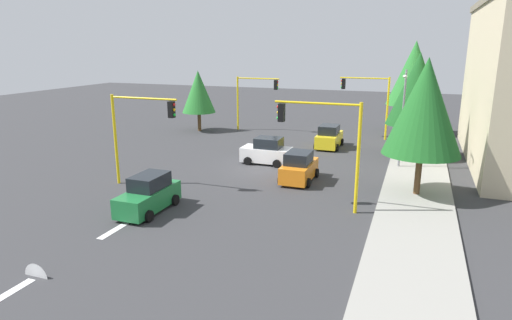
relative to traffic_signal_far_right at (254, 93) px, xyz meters
The scene contains 17 objects.
ground_plane 15.60m from the traffic_signal_far_right, 22.06° to the left, with size 120.00×120.00×0.00m, color #353538.
sidewalk_kerb 18.90m from the traffic_signal_far_right, 60.90° to the left, with size 80.00×4.00×0.15m, color gray.
lane_arrow_near 25.95m from the traffic_signal_far_right, ahead, with size 2.40×1.10×1.10m.
lane_arrow_mid 31.87m from the traffic_signal_far_right, ahead, with size 2.40×1.10×1.10m.
traffic_signal_far_right is the anchor object (origin of this frame).
traffic_signal_near_left 23.02m from the traffic_signal_far_right, 29.68° to the left, with size 0.36×4.59×5.86m.
traffic_signal_near_right 20.00m from the traffic_signal_far_right, ahead, with size 0.36×4.59×5.69m.
traffic_signal_far_left 11.39m from the traffic_signal_far_right, 90.00° to the left, with size 0.36×4.59×5.81m.
street_lamp_curbside 18.15m from the traffic_signal_far_right, 55.06° to the left, with size 2.15×0.28×7.00m.
tree_roadside_mid 16.84m from the traffic_signal_far_right, 69.05° to the left, with size 4.45×4.45×8.15m.
tree_opposite_side 5.69m from the traffic_signal_far_right, 69.42° to the right, with size 3.40×3.40×6.17m.
tree_roadside_near 22.79m from the traffic_signal_far_right, 45.31° to the left, with size 4.37×4.37×8.00m.
tree_roadside_far 15.83m from the traffic_signal_far_right, 104.77° to the left, with size 4.95×4.95×9.08m.
car_yellow 10.62m from the traffic_signal_far_right, 60.13° to the left, with size 3.94×2.06×1.98m.
car_white 13.54m from the traffic_signal_far_right, 24.62° to the left, with size 2.11×3.66×1.98m.
car_orange 18.14m from the traffic_signal_far_right, 29.87° to the left, with size 3.79×2.03×1.98m.
car_green 23.86m from the traffic_signal_far_right, ahead, with size 4.13×1.93×1.98m.
Camera 1 is at (28.32, 10.15, 8.57)m, focal length 30.90 mm.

